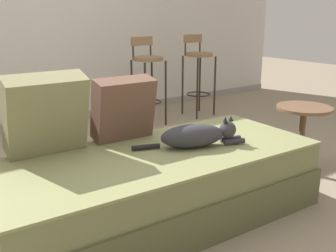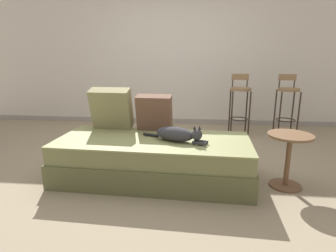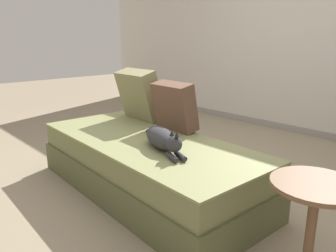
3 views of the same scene
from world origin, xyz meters
name	(u,v)px [view 1 (image 1 of 3)]	position (x,y,z in m)	size (l,w,h in m)	color
ground_plane	(127,195)	(0.00, 0.00, 0.00)	(16.00, 16.00, 0.00)	gray
wall_back_panel	(17,11)	(0.00, 2.25, 1.30)	(8.00, 0.10, 2.60)	silver
wall_baseboard_trim	(30,123)	(0.00, 2.20, 0.04)	(8.00, 0.02, 0.09)	gray
couch	(158,185)	(0.00, -0.40, 0.23)	(2.11, 1.00, 0.45)	brown
throw_pillow_corner	(46,114)	(-0.55, -0.02, 0.70)	(0.48, 0.31, 0.50)	#847F56
throw_pillow_middle	(123,109)	(-0.04, -0.05, 0.67)	(0.42, 0.24, 0.43)	brown
cat	(197,135)	(0.26, -0.46, 0.53)	(0.71, 0.34, 0.19)	#333338
bar_stool_near_window	(148,72)	(1.18, 1.49, 0.63)	(0.34, 0.34, 1.01)	#2D2319
bar_stool_by_doorway	(198,67)	(1.95, 1.49, 0.62)	(0.34, 0.34, 1.02)	#2D2319
side_table	(302,130)	(1.39, -0.47, 0.36)	(0.44, 0.44, 0.56)	brown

